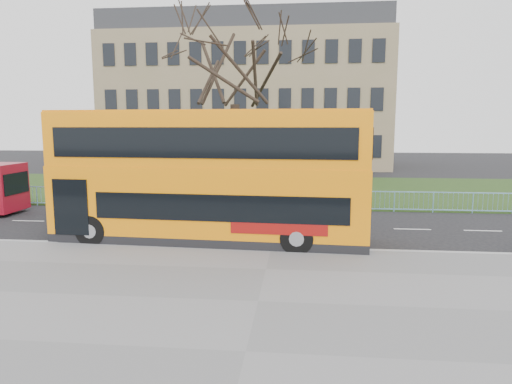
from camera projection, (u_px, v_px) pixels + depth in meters
ground at (274, 240)px, 18.32m from camera, size 120.00×120.00×0.00m
pavement at (258, 303)px, 11.66m from camera, size 80.00×10.50×0.12m
kerb at (271, 249)px, 16.78m from camera, size 80.00×0.20×0.14m
grass_verge at (286, 189)px, 32.39m from camera, size 80.00×15.40×0.08m
guard_railing at (281, 200)px, 24.73m from camera, size 40.00×0.12×1.10m
bare_tree at (235, 86)px, 27.44m from camera, size 9.54×9.54×13.63m
civic_building at (249, 103)px, 52.23m from camera, size 30.00×15.00×14.00m
yellow_bus at (209, 174)px, 17.66m from camera, size 12.21×3.50×5.06m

